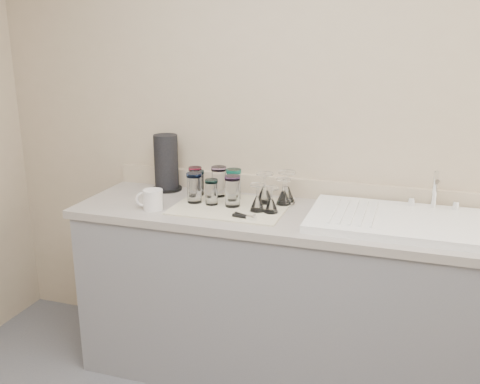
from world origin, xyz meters
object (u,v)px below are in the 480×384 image
(tumbler_cyan, at_px, (219,181))
(tumbler_blue, at_px, (212,192))
(goblet_back_right, at_px, (283,196))
(tumbler_lavender, at_px, (232,191))
(goblet_front_left, at_px, (257,202))
(tumbler_teal, at_px, (198,183))
(tumbler_magenta, at_px, (194,187))
(tumbler_extra, at_px, (195,180))
(sink_unit, at_px, (401,221))
(can_opener, at_px, (245,216))
(paper_towel_roll, at_px, (166,163))
(white_mug, at_px, (152,200))
(goblet_front_right, at_px, (271,204))
(tumbler_purple, at_px, (234,184))
(goblet_back_left, at_px, (264,193))
(goblet_extra, at_px, (286,192))

(tumbler_cyan, height_order, tumbler_blue, tumbler_cyan)
(tumbler_blue, xyz_separation_m, goblet_back_right, (0.34, 0.12, -0.02))
(tumbler_lavender, distance_m, goblet_front_left, 0.15)
(tumbler_teal, relative_size, goblet_front_left, 1.00)
(tumbler_magenta, height_order, tumbler_extra, tumbler_magenta)
(sink_unit, height_order, can_opener, sink_unit)
(sink_unit, height_order, tumbler_extra, sink_unit)
(tumbler_lavender, bearing_deg, paper_towel_roll, 157.04)
(white_mug, bearing_deg, goblet_front_right, 11.14)
(tumbler_extra, distance_m, white_mug, 0.33)
(sink_unit, bearing_deg, goblet_back_right, 169.53)
(tumbler_lavender, distance_m, goblet_front_right, 0.21)
(tumbler_purple, relative_size, tumbler_blue, 1.21)
(goblet_back_left, bearing_deg, tumbler_cyan, 171.45)
(tumbler_extra, bearing_deg, goblet_front_left, -26.33)
(tumbler_cyan, distance_m, white_mug, 0.38)
(tumbler_cyan, relative_size, goblet_extra, 0.97)
(tumbler_extra, xyz_separation_m, goblet_front_right, (0.48, -0.20, -0.03))
(tumbler_cyan, bearing_deg, goblet_back_right, -5.84)
(tumbler_extra, distance_m, goblet_back_right, 0.51)
(sink_unit, relative_size, tumbler_purple, 5.25)
(tumbler_cyan, xyz_separation_m, goblet_back_right, (0.36, -0.04, -0.04))
(goblet_back_left, relative_size, paper_towel_roll, 0.50)
(goblet_back_right, relative_size, goblet_front_right, 1.06)
(tumbler_lavender, distance_m, can_opener, 0.20)
(tumbler_teal, height_order, goblet_back_left, goblet_back_left)
(tumbler_teal, distance_m, goblet_back_right, 0.47)
(sink_unit, height_order, tumbler_teal, sink_unit)
(tumbler_teal, xyz_separation_m, goblet_front_left, (0.38, -0.16, -0.02))
(white_mug, bearing_deg, sink_unit, 7.34)
(tumbler_teal, xyz_separation_m, tumbler_cyan, (0.11, 0.02, 0.01))
(can_opener, bearing_deg, tumbler_extra, 139.88)
(paper_towel_roll, bearing_deg, tumbler_extra, -6.84)
(goblet_back_right, distance_m, goblet_extra, 0.03)
(goblet_back_left, bearing_deg, tumbler_lavender, -141.74)
(tumbler_cyan, xyz_separation_m, white_mug, (-0.24, -0.29, -0.04))
(tumbler_purple, relative_size, paper_towel_roll, 0.51)
(sink_unit, relative_size, goblet_back_left, 5.28)
(can_opener, bearing_deg, tumbler_blue, 146.30)
(tumbler_lavender, distance_m, goblet_extra, 0.28)
(tumbler_extra, distance_m, goblet_extra, 0.51)
(tumbler_extra, relative_size, goblet_back_left, 0.90)
(goblet_front_left, xyz_separation_m, goblet_front_right, (0.07, -0.00, -0.00))
(tumbler_teal, relative_size, white_mug, 0.91)
(goblet_extra, bearing_deg, sink_unit, -13.51)
(goblet_back_right, xyz_separation_m, goblet_front_right, (-0.02, -0.14, -0.00))
(goblet_front_right, distance_m, white_mug, 0.59)
(tumbler_cyan, xyz_separation_m, can_opener, (0.24, -0.30, -0.07))
(white_mug, bearing_deg, goblet_back_right, 23.29)
(can_opener, bearing_deg, tumbler_cyan, 128.65)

